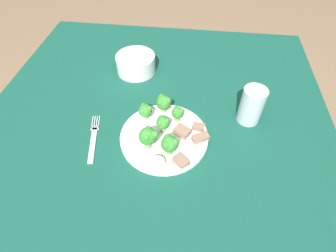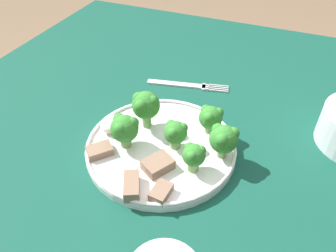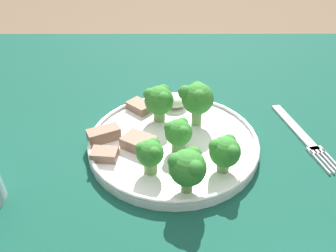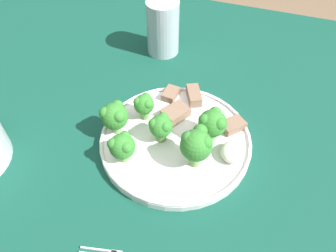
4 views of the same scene
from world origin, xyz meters
name	(u,v)px [view 1 (image 1 of 4)]	position (x,y,z in m)	size (l,w,h in m)	color
ground_plane	(161,217)	(0.00, 0.00, 0.00)	(8.00, 8.00, 0.00)	#7F664C
table	(157,138)	(0.00, 0.00, 0.67)	(1.10, 1.15, 0.77)	#114738
dinner_plate	(164,137)	(0.04, -0.08, 0.78)	(0.26, 0.26, 0.02)	white
fork	(94,138)	(-0.17, -0.10, 0.77)	(0.06, 0.18, 0.00)	silver
cream_bowl	(136,64)	(-0.11, 0.24, 0.80)	(0.14, 0.14, 0.07)	silver
drinking_glass	(251,107)	(0.29, 0.03, 0.82)	(0.07, 0.07, 0.12)	#B2C1CC
broccoli_floret_near_rim_left	(163,123)	(0.03, -0.05, 0.81)	(0.04, 0.04, 0.05)	#709E56
broccoli_floret_center_left	(177,113)	(0.07, -0.01, 0.81)	(0.04, 0.04, 0.05)	#709E56
broccoli_floret_back_left	(145,110)	(-0.03, -0.01, 0.81)	(0.04, 0.04, 0.05)	#709E56
broccoli_floret_front_left	(149,136)	(0.00, -0.12, 0.83)	(0.05, 0.05, 0.07)	#709E56
broccoli_floret_center_back	(169,144)	(0.06, -0.13, 0.82)	(0.05, 0.05, 0.06)	#709E56
broccoli_floret_mid_cluster	(163,102)	(0.02, 0.02, 0.82)	(0.05, 0.05, 0.06)	#709E56
meat_slice_front_slice	(198,127)	(0.13, -0.04, 0.79)	(0.04, 0.03, 0.01)	#846651
meat_slice_middle_slice	(182,131)	(0.09, -0.06, 0.79)	(0.06, 0.05, 0.02)	#846651
meat_slice_rear_slice	(201,138)	(0.14, -0.08, 0.79)	(0.05, 0.04, 0.02)	#846651
meat_slice_edge_slice	(181,161)	(0.09, -0.16, 0.79)	(0.05, 0.05, 0.01)	#846651
sauce_dollop	(157,161)	(0.03, -0.17, 0.79)	(0.04, 0.04, 0.02)	silver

